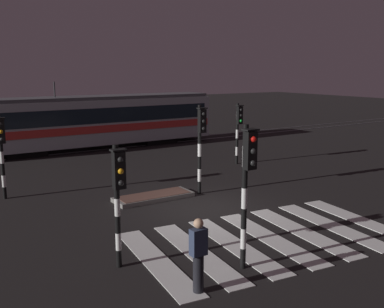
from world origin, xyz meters
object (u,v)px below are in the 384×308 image
traffic_light_kerb_mid_left (247,176)px  traffic_light_corner_near_left (118,188)px  traffic_light_median_centre (201,136)px  traffic_light_corner_far_left (1,144)px  traffic_light_corner_far_right (238,124)px  pedestrian_waiting_at_kerb (198,255)px  tram (94,121)px

traffic_light_kerb_mid_left → traffic_light_corner_near_left: 3.10m
traffic_light_kerb_mid_left → traffic_light_median_centre: size_ratio=1.02×
traffic_light_median_centre → traffic_light_corner_far_left: size_ratio=1.10×
traffic_light_corner_far_right → pedestrian_waiting_at_kerb: 13.75m
traffic_light_kerb_mid_left → tram: bearing=80.8°
traffic_light_median_centre → traffic_light_corner_far_left: 7.47m
traffic_light_kerb_mid_left → pedestrian_waiting_at_kerb: size_ratio=2.10×
traffic_light_corner_far_right → traffic_light_corner_near_left: (-10.11, -8.13, -0.04)m
traffic_light_kerb_mid_left → tram: 18.56m
traffic_light_median_centre → traffic_light_corner_far_left: traffic_light_median_centre is taller
traffic_light_corner_near_left → pedestrian_waiting_at_kerb: bearing=-65.1°
traffic_light_kerb_mid_left → traffic_light_corner_far_right: (7.55, 9.84, -0.29)m
traffic_light_corner_near_left → traffic_light_corner_far_left: size_ratio=0.97×
traffic_light_corner_far_left → pedestrian_waiting_at_kerb: traffic_light_corner_far_left is taller
traffic_light_kerb_mid_left → tram: tram is taller
tram → traffic_light_median_centre: bearing=-90.8°
traffic_light_median_centre → pedestrian_waiting_at_kerb: traffic_light_median_centre is taller
traffic_light_median_centre → tram: bearing=89.2°
pedestrian_waiting_at_kerb → traffic_light_median_centre: bearing=56.0°
traffic_light_corner_near_left → pedestrian_waiting_at_kerb: 2.55m
traffic_light_median_centre → traffic_light_kerb_mid_left: bearing=-114.3°
traffic_light_kerb_mid_left → traffic_light_corner_far_right: traffic_light_kerb_mid_left is taller
traffic_light_kerb_mid_left → traffic_light_median_centre: 6.79m
traffic_light_corner_far_right → traffic_light_corner_near_left: 12.98m
traffic_light_corner_far_left → pedestrian_waiting_at_kerb: size_ratio=1.88×
traffic_light_median_centre → tram: size_ratio=0.22×
traffic_light_kerb_mid_left → traffic_light_corner_near_left: size_ratio=1.16×
tram → traffic_light_corner_far_right: bearing=-61.6°
traffic_light_median_centre → tram: (0.17, 12.13, -0.57)m
traffic_light_corner_far_right → pedestrian_waiting_at_kerb: traffic_light_corner_far_right is taller
traffic_light_median_centre → tram: 12.15m
traffic_light_corner_far_right → traffic_light_median_centre: size_ratio=0.90×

